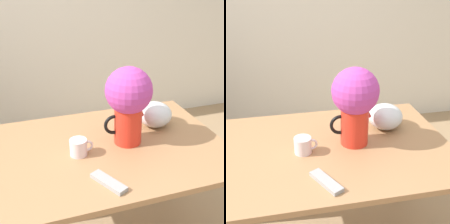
# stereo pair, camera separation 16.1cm
# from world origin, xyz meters

# --- Properties ---
(wall_back) EXTENTS (8.00, 0.05, 2.60)m
(wall_back) POSITION_xyz_m (0.00, 1.94, 1.30)
(wall_back) COLOR silver
(wall_back) RESTS_ON ground_plane
(table) EXTENTS (1.39, 0.90, 0.80)m
(table) POSITION_xyz_m (0.20, 0.12, 0.69)
(table) COLOR #A3754C
(table) RESTS_ON ground_plane
(flower_vase) EXTENTS (0.26, 0.25, 0.43)m
(flower_vase) POSITION_xyz_m (0.38, 0.13, 1.05)
(flower_vase) COLOR red
(flower_vase) RESTS_ON table
(coffee_mug) EXTENTS (0.12, 0.09, 0.09)m
(coffee_mug) POSITION_xyz_m (0.10, 0.09, 0.84)
(coffee_mug) COLOR silver
(coffee_mug) RESTS_ON table
(white_bowl) EXTENTS (0.20, 0.20, 0.15)m
(white_bowl) POSITION_xyz_m (0.60, 0.26, 0.87)
(white_bowl) COLOR silver
(white_bowl) RESTS_ON table
(remote_control) EXTENTS (0.13, 0.19, 0.02)m
(remote_control) POSITION_xyz_m (0.17, -0.19, 0.81)
(remote_control) COLOR #999999
(remote_control) RESTS_ON table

